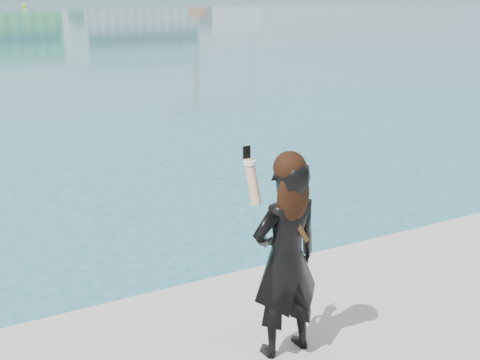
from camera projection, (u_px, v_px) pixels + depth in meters
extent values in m
sphere|color=yellow|center=(25.00, 7.00, 79.74)|extent=(0.50, 0.50, 0.50)
imported|color=black|center=(286.00, 260.00, 4.28)|extent=(0.56, 0.38, 1.49)
sphere|color=black|center=(290.00, 168.00, 4.04)|extent=(0.23, 0.23, 0.23)
ellipsoid|color=black|center=(293.00, 196.00, 4.06)|extent=(0.25, 0.13, 0.40)
cylinder|color=tan|center=(253.00, 182.00, 4.07)|extent=(0.08, 0.18, 0.32)
cylinder|color=white|center=(250.00, 162.00, 4.06)|extent=(0.09, 0.09, 0.03)
cube|color=black|center=(247.00, 154.00, 4.08)|extent=(0.05, 0.01, 0.11)
cube|color=#4C2D14|center=(297.00, 225.00, 4.13)|extent=(0.21, 0.02, 0.30)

